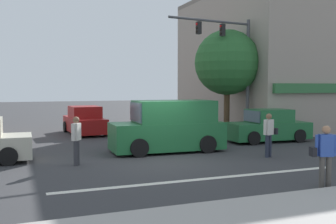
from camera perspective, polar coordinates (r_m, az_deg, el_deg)
ground_plane at (r=14.80m, az=-0.52°, el=-6.75°), size 120.00×120.00×0.00m
lane_marking_stripe at (r=11.67m, az=5.69°, el=-9.60°), size 9.00×0.24×0.01m
building_right_corner at (r=28.51m, az=16.75°, el=7.00°), size 11.30×11.96×8.80m
street_tree at (r=21.74m, az=8.58°, el=7.09°), size 3.55×3.55×5.78m
traffic_light_mast at (r=20.76m, az=9.45°, el=7.77°), size 4.86×0.77×6.20m
van_crossing_rightbound at (r=16.24m, az=0.16°, el=-2.23°), size 4.66×2.17×2.11m
sedan_waiting_far at (r=22.76m, az=-12.01°, el=-1.35°), size 2.05×4.19×1.58m
sedan_approaching_near at (r=19.84m, az=14.23°, el=-2.12°), size 4.15×1.98×1.58m
pedestrian_foreground_with_bag at (r=11.14m, az=21.79°, el=-5.52°), size 0.66×0.47×1.67m
pedestrian_mid_crossing at (r=13.75m, az=-13.17°, el=-3.65°), size 0.37×0.51×1.67m
pedestrian_far_side at (r=15.42m, az=14.45°, el=-2.87°), size 0.69×0.39×1.67m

